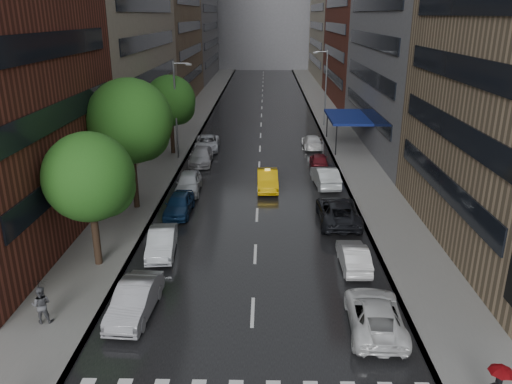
% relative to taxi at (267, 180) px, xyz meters
% --- Properties ---
extents(ground, '(220.00, 220.00, 0.00)m').
position_rel_taxi_xyz_m(ground, '(-0.74, -21.49, -0.75)').
color(ground, gray).
rests_on(ground, ground).
extents(road, '(14.00, 140.00, 0.01)m').
position_rel_taxi_xyz_m(road, '(-0.74, 28.51, -0.75)').
color(road, black).
rests_on(road, ground).
extents(sidewalk_left, '(4.00, 140.00, 0.15)m').
position_rel_taxi_xyz_m(sidewalk_left, '(-9.74, 28.51, -0.68)').
color(sidewalk_left, gray).
rests_on(sidewalk_left, ground).
extents(sidewalk_right, '(4.00, 140.00, 0.15)m').
position_rel_taxi_xyz_m(sidewalk_right, '(8.26, 28.51, -0.68)').
color(sidewalk_right, gray).
rests_on(sidewalk_right, ground).
extents(building_far, '(40.00, 14.00, 32.00)m').
position_rel_taxi_xyz_m(building_far, '(-0.74, 96.51, 15.25)').
color(building_far, slate).
rests_on(building_far, ground).
extents(tree_near, '(4.72, 4.72, 7.52)m').
position_rel_taxi_xyz_m(tree_near, '(-9.34, -13.07, 4.38)').
color(tree_near, '#382619').
rests_on(tree_near, ground).
extents(tree_mid, '(5.78, 5.78, 9.21)m').
position_rel_taxi_xyz_m(tree_mid, '(-9.34, -4.47, 5.55)').
color(tree_mid, '#382619').
rests_on(tree_mid, ground).
extents(tree_far, '(4.86, 4.86, 7.74)m').
position_rel_taxi_xyz_m(tree_far, '(-9.34, 10.27, 4.54)').
color(tree_far, '#382619').
rests_on(tree_far, ground).
extents(taxi, '(1.72, 4.62, 1.51)m').
position_rel_taxi_xyz_m(taxi, '(0.00, 0.00, 0.00)').
color(taxi, '#E8AE0C').
rests_on(taxi, ground).
extents(parked_cars_left, '(2.64, 34.68, 1.56)m').
position_rel_taxi_xyz_m(parked_cars_left, '(-6.14, -0.84, -0.02)').
color(parked_cars_left, '#97969B').
rests_on(parked_cars_left, ground).
extents(parked_cars_right, '(2.63, 36.53, 1.58)m').
position_rel_taxi_xyz_m(parked_cars_right, '(4.66, -4.18, -0.03)').
color(parked_cars_right, silver).
rests_on(parked_cars_right, ground).
extents(ped_black_umbrella, '(0.96, 0.98, 2.09)m').
position_rel_taxi_xyz_m(ped_black_umbrella, '(-10.04, -18.64, 0.62)').
color(ped_black_umbrella, '#4C4D51').
rests_on(ped_black_umbrella, sidewalk_left).
extents(street_lamp_left, '(1.74, 0.22, 9.00)m').
position_rel_taxi_xyz_m(street_lamp_left, '(-8.46, 8.51, 4.13)').
color(street_lamp_left, gray).
rests_on(street_lamp_left, sidewalk_left).
extents(street_lamp_right, '(1.74, 0.22, 9.00)m').
position_rel_taxi_xyz_m(street_lamp_right, '(6.98, 23.51, 4.13)').
color(street_lamp_right, gray).
rests_on(street_lamp_right, sidewalk_right).
extents(awning, '(4.00, 8.00, 3.12)m').
position_rel_taxi_xyz_m(awning, '(8.25, 13.51, 2.38)').
color(awning, navy).
rests_on(awning, sidewalk_right).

